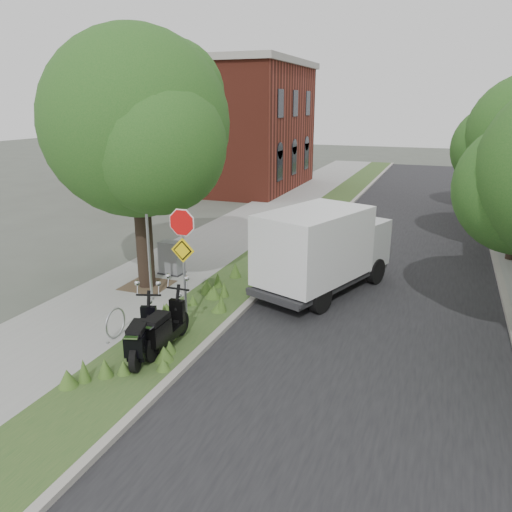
{
  "coord_description": "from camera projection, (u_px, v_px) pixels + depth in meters",
  "views": [
    {
      "loc": [
        4.5,
        -9.79,
        5.66
      ],
      "look_at": [
        -0.55,
        3.4,
        1.3
      ],
      "focal_mm": 35.0,
      "sensor_mm": 36.0,
      "label": 1
    }
  ],
  "objects": [
    {
      "name": "brick_building",
      "position": [
        231.0,
        125.0,
        33.58
      ],
      "size": [
        9.4,
        10.4,
        8.3
      ],
      "color": "maroon",
      "rests_on": "ground"
    },
    {
      "name": "road",
      "position": [
        398.0,
        251.0,
        19.84
      ],
      "size": [
        7.0,
        60.0,
        0.01
      ],
      "primitive_type": "cube",
      "color": "black",
      "rests_on": "ground"
    },
    {
      "name": "verge",
      "position": [
        290.0,
        239.0,
        21.36
      ],
      "size": [
        2.0,
        60.0,
        0.12
      ],
      "primitive_type": "cube",
      "color": "#2B4F22",
      "rests_on": "ground"
    },
    {
      "name": "sign_assembly",
      "position": [
        183.0,
        244.0,
        12.25
      ],
      "size": [
        0.94,
        0.08,
        3.22
      ],
      "color": "#A5A8AD",
      "rests_on": "ground"
    },
    {
      "name": "street_tree_main",
      "position": [
        136.0,
        133.0,
        14.47
      ],
      "size": [
        6.21,
        5.54,
        7.66
      ],
      "color": "black",
      "rests_on": "ground"
    },
    {
      "name": "far_tree_c",
      "position": [
        504.0,
        139.0,
        24.51
      ],
      "size": [
        4.37,
        3.89,
        5.93
      ],
      "color": "black",
      "rests_on": "ground"
    },
    {
      "name": "kerb_far",
      "position": [
        495.0,
        259.0,
        18.63
      ],
      "size": [
        0.2,
        60.0,
        0.13
      ],
      "primitive_type": "cube",
      "color": "#9E9991",
      "rests_on": "ground"
    },
    {
      "name": "utility_cabinet",
      "position": [
        171.0,
        258.0,
        16.73
      ],
      "size": [
        0.86,
        0.6,
        1.11
      ],
      "color": "#262628",
      "rests_on": "ground"
    },
    {
      "name": "ground",
      "position": [
        227.0,
        349.0,
        11.94
      ],
      "size": [
        120.0,
        120.0,
        0.0
      ],
      "primitive_type": "plane",
      "color": "#4C5147",
      "rests_on": "ground"
    },
    {
      "name": "bike_hoop",
      "position": [
        115.0,
        323.0,
        12.18
      ],
      "size": [
        0.06,
        0.78,
        0.77
      ],
      "color": "#A5A8AD",
      "rests_on": "ground"
    },
    {
      "name": "scooter_far",
      "position": [
        141.0,
        341.0,
        11.06
      ],
      "size": [
        0.83,
        1.94,
        0.95
      ],
      "color": "black",
      "rests_on": "ground"
    },
    {
      "name": "kerb_near",
      "position": [
        313.0,
        241.0,
        21.02
      ],
      "size": [
        0.2,
        60.0,
        0.13
      ],
      "primitive_type": "cube",
      "color": "#9E9991",
      "rests_on": "ground"
    },
    {
      "name": "bare_post",
      "position": [
        148.0,
        234.0,
        14.01
      ],
      "size": [
        0.08,
        0.08,
        4.0
      ],
      "color": "#A5A8AD",
      "rests_on": "ground"
    },
    {
      "name": "scooter_near",
      "position": [
        162.0,
        333.0,
        11.47
      ],
      "size": [
        0.44,
        2.02,
        0.96
      ],
      "color": "black",
      "rests_on": "ground"
    },
    {
      "name": "box_truck",
      "position": [
        323.0,
        246.0,
        15.11
      ],
      "size": [
        3.53,
        5.36,
        2.27
      ],
      "color": "#262628",
      "rests_on": "ground"
    },
    {
      "name": "sidewalk_near",
      "position": [
        231.0,
        233.0,
        22.3
      ],
      "size": [
        3.5,
        60.0,
        0.12
      ],
      "primitive_type": "cube",
      "color": "gray",
      "rests_on": "ground"
    }
  ]
}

